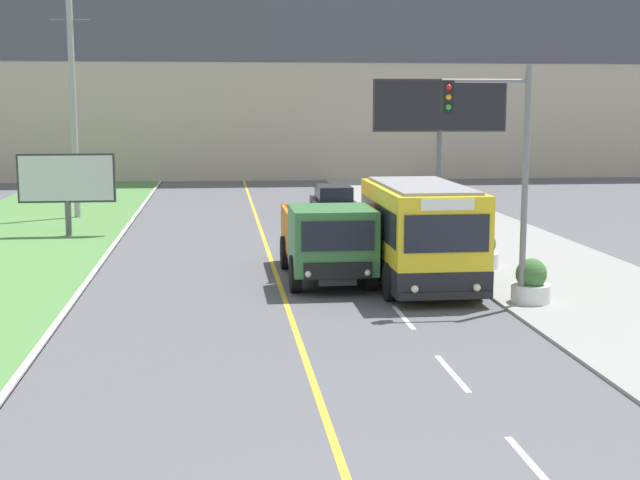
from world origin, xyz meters
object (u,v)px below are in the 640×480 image
(city_bus, at_px, (420,235))
(utility_pole_far, at_px, (73,106))
(billboard_large, at_px, (440,109))
(planter_round_near, at_px, (531,283))
(car_distant, at_px, (334,202))
(billboard_small, at_px, (67,180))
(planter_round_second, at_px, (482,252))
(traffic_light_mast, at_px, (502,156))
(dump_truck, at_px, (328,243))

(city_bus, xyz_separation_m, utility_pole_far, (-12.15, 17.21, 3.61))
(billboard_large, distance_m, planter_round_near, 21.83)
(car_distant, bearing_deg, billboard_large, 23.84)
(utility_pole_far, relative_size, billboard_small, 2.69)
(city_bus, distance_m, car_distant, 16.17)
(billboard_large, height_order, planter_round_second, billboard_large)
(traffic_light_mast, height_order, billboard_small, traffic_light_mast)
(city_bus, height_order, planter_round_near, city_bus)
(dump_truck, bearing_deg, traffic_light_mast, -42.56)
(dump_truck, relative_size, planter_round_near, 5.42)
(traffic_light_mast, height_order, planter_round_second, traffic_light_mast)
(traffic_light_mast, xyz_separation_m, billboard_small, (-12.99, 14.04, -1.67))
(billboard_large, relative_size, planter_round_second, 5.68)
(dump_truck, xyz_separation_m, billboard_small, (-9.06, 10.43, 1.03))
(billboard_large, bearing_deg, planter_round_second, -99.19)
(traffic_light_mast, xyz_separation_m, planter_round_near, (0.94, 0.19, -3.32))
(traffic_light_mast, bearing_deg, planter_round_second, 77.48)
(traffic_light_mast, relative_size, billboard_small, 1.64)
(utility_pole_far, xyz_separation_m, planter_round_near, (14.50, -19.82, -4.52))
(traffic_light_mast, distance_m, planter_round_near, 3.46)
(utility_pole_far, relative_size, billboard_large, 1.52)
(city_bus, height_order, traffic_light_mast, traffic_light_mast)
(car_distant, xyz_separation_m, billboard_small, (-11.20, -4.90, 1.55))
(utility_pole_far, bearing_deg, dump_truck, -59.59)
(city_bus, bearing_deg, billboard_large, 74.45)
(car_distant, distance_m, traffic_light_mast, 19.29)
(utility_pole_far, height_order, billboard_small, utility_pole_far)
(car_distant, height_order, traffic_light_mast, traffic_light_mast)
(city_bus, distance_m, utility_pole_far, 21.37)
(utility_pole_far, xyz_separation_m, billboard_small, (0.56, -5.96, -2.87))
(city_bus, distance_m, traffic_light_mast, 3.95)
(dump_truck, distance_m, planter_round_near, 5.99)
(city_bus, bearing_deg, dump_truck, 162.16)
(traffic_light_mast, xyz_separation_m, planter_round_second, (1.14, 5.15, -3.31))
(car_distant, relative_size, billboard_small, 1.15)
(city_bus, relative_size, planter_round_second, 5.12)
(city_bus, bearing_deg, utility_pole_far, 125.23)
(billboard_large, relative_size, billboard_small, 1.77)
(utility_pole_far, bearing_deg, billboard_large, 4.60)
(traffic_light_mast, relative_size, billboard_large, 0.93)
(dump_truck, relative_size, traffic_light_mast, 1.02)
(car_distant, distance_m, billboard_large, 7.42)
(dump_truck, bearing_deg, billboard_small, 130.99)
(dump_truck, distance_m, traffic_light_mast, 5.98)
(car_distant, bearing_deg, billboard_small, -156.38)
(car_distant, xyz_separation_m, traffic_light_mast, (1.79, -18.94, 3.22))
(traffic_light_mast, bearing_deg, dump_truck, 137.44)
(billboard_small, bearing_deg, planter_round_near, -44.82)
(city_bus, distance_m, dump_truck, 2.67)
(car_distant, height_order, billboard_small, billboard_small)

